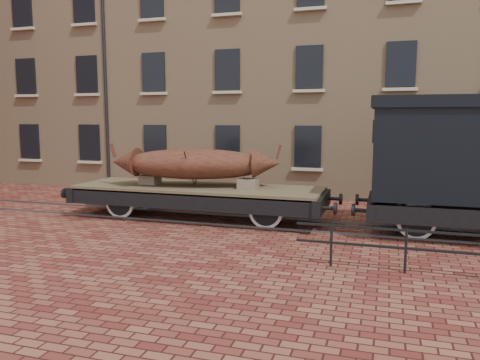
% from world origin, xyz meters
% --- Properties ---
extents(ground, '(90.00, 90.00, 0.00)m').
position_xyz_m(ground, '(0.00, 0.00, 0.00)').
color(ground, '#551E19').
extents(warehouse_cream, '(40.00, 10.19, 14.00)m').
position_xyz_m(warehouse_cream, '(3.00, 9.99, 7.00)').
color(warehouse_cream, tan).
rests_on(warehouse_cream, ground).
extents(rail_track, '(30.00, 1.52, 0.06)m').
position_xyz_m(rail_track, '(0.00, 0.00, 0.03)').
color(rail_track, '#59595E').
rests_on(rail_track, ground).
extents(flatcar_wagon, '(9.35, 2.53, 1.41)m').
position_xyz_m(flatcar_wagon, '(-1.86, -0.00, 0.88)').
color(flatcar_wagon, brown).
rests_on(flatcar_wagon, ground).
extents(iron_boat, '(5.74, 2.53, 1.42)m').
position_xyz_m(iron_boat, '(-1.96, -0.00, 1.85)').
color(iron_boat, brown).
rests_on(iron_boat, flatcar_wagon).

